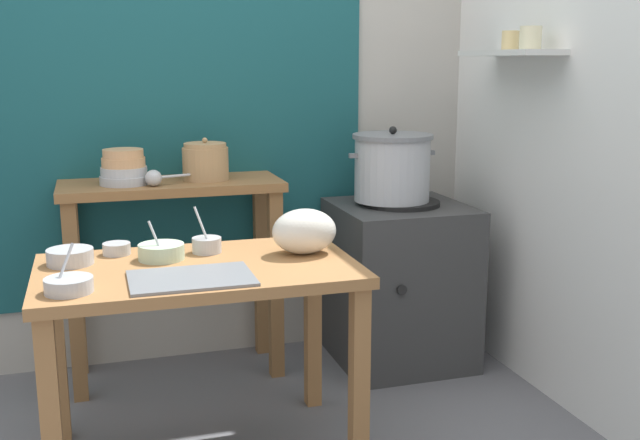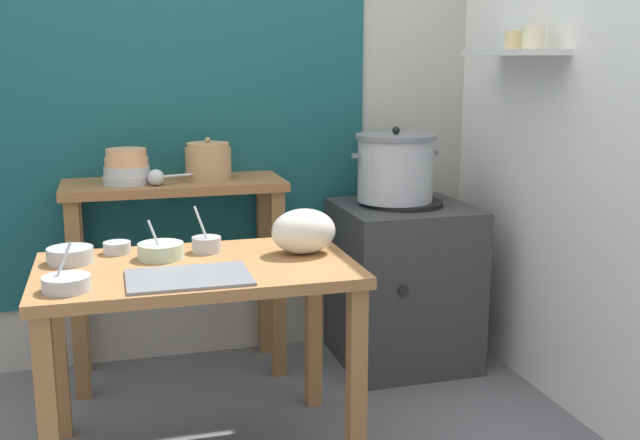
# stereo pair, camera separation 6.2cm
# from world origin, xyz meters

# --- Properties ---
(wall_back) EXTENTS (4.40, 0.12, 2.60)m
(wall_back) POSITION_xyz_m (0.08, 1.10, 1.30)
(wall_back) COLOR #B2ADA3
(wall_back) RESTS_ON ground
(wall_right) EXTENTS (0.30, 3.20, 2.60)m
(wall_right) POSITION_xyz_m (1.40, 0.20, 1.30)
(wall_right) COLOR white
(wall_right) RESTS_ON ground
(prep_table) EXTENTS (1.10, 0.66, 0.72)m
(prep_table) POSITION_xyz_m (-0.14, 0.07, 0.61)
(prep_table) COLOR #9E6B3D
(prep_table) RESTS_ON ground
(back_shelf_table) EXTENTS (0.96, 0.40, 0.90)m
(back_shelf_table) POSITION_xyz_m (-0.14, 0.83, 0.68)
(back_shelf_table) COLOR olive
(back_shelf_table) RESTS_ON ground
(stove_block) EXTENTS (0.60, 0.61, 0.78)m
(stove_block) POSITION_xyz_m (0.90, 0.70, 0.38)
(stove_block) COLOR #383838
(stove_block) RESTS_ON ground
(steamer_pot) EXTENTS (0.42, 0.37, 0.34)m
(steamer_pot) POSITION_xyz_m (0.86, 0.72, 0.94)
(steamer_pot) COLOR #B7BABF
(steamer_pot) RESTS_ON stove_block
(clay_pot) EXTENTS (0.20, 0.20, 0.19)m
(clay_pot) POSITION_xyz_m (0.01, 0.83, 0.98)
(clay_pot) COLOR tan
(clay_pot) RESTS_ON back_shelf_table
(bowl_stack_enamel) EXTENTS (0.21, 0.21, 0.15)m
(bowl_stack_enamel) POSITION_xyz_m (-0.34, 0.81, 0.97)
(bowl_stack_enamel) COLOR #B7BABF
(bowl_stack_enamel) RESTS_ON back_shelf_table
(ladle) EXTENTS (0.29, 0.12, 0.07)m
(ladle) POSITION_xyz_m (-0.21, 0.72, 0.94)
(ladle) COLOR #B7BABF
(ladle) RESTS_ON back_shelf_table
(serving_tray) EXTENTS (0.40, 0.28, 0.01)m
(serving_tray) POSITION_xyz_m (-0.18, -0.10, 0.72)
(serving_tray) COLOR slate
(serving_tray) RESTS_ON prep_table
(plastic_bag) EXTENTS (0.24, 0.18, 0.17)m
(plastic_bag) POSITION_xyz_m (0.26, 0.12, 0.80)
(plastic_bag) COLOR silver
(plastic_bag) RESTS_ON prep_table
(prep_bowl_0) EXTENTS (0.11, 0.11, 0.04)m
(prep_bowl_0) POSITION_xyz_m (0.31, 0.31, 0.74)
(prep_bowl_0) COLOR beige
(prep_bowl_0) RESTS_ON prep_table
(prep_bowl_1) EXTENTS (0.16, 0.16, 0.14)m
(prep_bowl_1) POSITION_xyz_m (-0.25, 0.19, 0.75)
(prep_bowl_1) COLOR #B7D1AD
(prep_bowl_1) RESTS_ON prep_table
(prep_bowl_2) EXTENTS (0.15, 0.15, 0.15)m
(prep_bowl_2) POSITION_xyz_m (-0.56, -0.13, 0.75)
(prep_bowl_2) COLOR #B7BABF
(prep_bowl_2) RESTS_ON prep_table
(prep_bowl_3) EXTENTS (0.16, 0.16, 0.06)m
(prep_bowl_3) POSITION_xyz_m (-0.56, 0.21, 0.75)
(prep_bowl_3) COLOR #B7BABF
(prep_bowl_3) RESTS_ON prep_table
(prep_bowl_4) EXTENTS (0.11, 0.11, 0.17)m
(prep_bowl_4) POSITION_xyz_m (-0.08, 0.24, 0.75)
(prep_bowl_4) COLOR #B7BABF
(prep_bowl_4) RESTS_ON prep_table
(prep_bowl_5) EXTENTS (0.10, 0.10, 0.04)m
(prep_bowl_5) POSITION_xyz_m (-0.40, 0.31, 0.74)
(prep_bowl_5) COLOR #B7BABF
(prep_bowl_5) RESTS_ON prep_table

